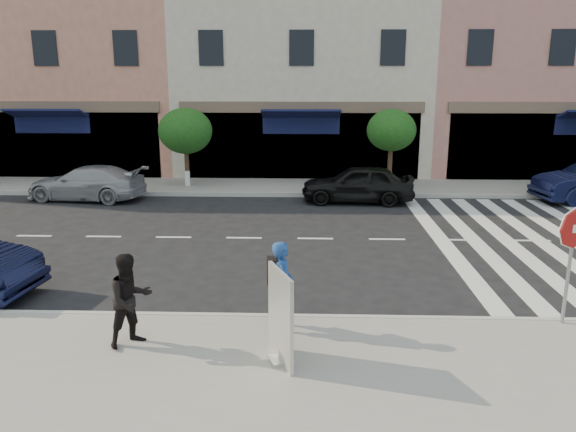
{
  "coord_description": "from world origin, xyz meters",
  "views": [
    {
      "loc": [
        -0.27,
        -11.08,
        4.47
      ],
      "look_at": [
        -0.67,
        1.04,
        1.4
      ],
      "focal_mm": 35.0,
      "sensor_mm": 36.0,
      "label": 1
    }
  ],
  "objects_px": {
    "poster_board": "(281,318)",
    "car_far_left": "(86,183)",
    "photographer": "(282,285)",
    "stop_sign": "(573,238)",
    "walker": "(130,300)",
    "car_far_mid": "(358,184)"
  },
  "relations": [
    {
      "from": "walker",
      "to": "stop_sign",
      "type": "bearing_deg",
      "value": -35.17
    },
    {
      "from": "photographer",
      "to": "poster_board",
      "type": "bearing_deg",
      "value": 175.65
    },
    {
      "from": "stop_sign",
      "to": "car_far_left",
      "type": "height_order",
      "value": "stop_sign"
    },
    {
      "from": "photographer",
      "to": "walker",
      "type": "distance_m",
      "value": 2.54
    },
    {
      "from": "photographer",
      "to": "car_far_left",
      "type": "bearing_deg",
      "value": 29.64
    },
    {
      "from": "stop_sign",
      "to": "walker",
      "type": "relative_size",
      "value": 1.38
    },
    {
      "from": "walker",
      "to": "car_far_left",
      "type": "relative_size",
      "value": 0.36
    },
    {
      "from": "poster_board",
      "to": "car_far_mid",
      "type": "relative_size",
      "value": 0.37
    },
    {
      "from": "car_far_left",
      "to": "stop_sign",
      "type": "bearing_deg",
      "value": 57.87
    },
    {
      "from": "photographer",
      "to": "car_far_left",
      "type": "xyz_separation_m",
      "value": [
        -7.62,
        10.78,
        -0.32
      ]
    },
    {
      "from": "walker",
      "to": "poster_board",
      "type": "xyz_separation_m",
      "value": [
        2.47,
        -0.49,
        -0.06
      ]
    },
    {
      "from": "photographer",
      "to": "car_far_left",
      "type": "relative_size",
      "value": 0.37
    },
    {
      "from": "walker",
      "to": "car_far_mid",
      "type": "height_order",
      "value": "walker"
    },
    {
      "from": "poster_board",
      "to": "car_far_left",
      "type": "height_order",
      "value": "poster_board"
    },
    {
      "from": "car_far_mid",
      "to": "car_far_left",
      "type": "bearing_deg",
      "value": -87.46
    },
    {
      "from": "stop_sign",
      "to": "poster_board",
      "type": "bearing_deg",
      "value": -166.95
    },
    {
      "from": "poster_board",
      "to": "car_far_left",
      "type": "relative_size",
      "value": 0.35
    },
    {
      "from": "photographer",
      "to": "poster_board",
      "type": "height_order",
      "value": "photographer"
    },
    {
      "from": "photographer",
      "to": "poster_board",
      "type": "relative_size",
      "value": 1.06
    },
    {
      "from": "car_far_left",
      "to": "photographer",
      "type": "bearing_deg",
      "value": 42.76
    },
    {
      "from": "stop_sign",
      "to": "poster_board",
      "type": "relative_size",
      "value": 1.44
    },
    {
      "from": "car_far_mid",
      "to": "photographer",
      "type": "bearing_deg",
      "value": -8.69
    }
  ]
}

